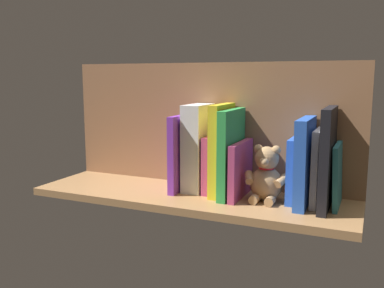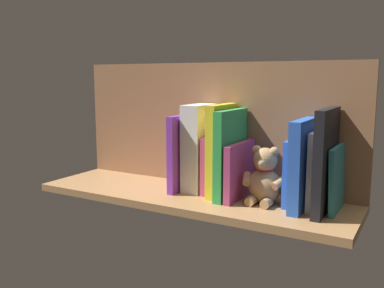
{
  "view_description": "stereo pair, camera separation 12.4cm",
  "coord_description": "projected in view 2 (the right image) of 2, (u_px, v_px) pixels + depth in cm",
  "views": [
    {
      "loc": [
        -49.31,
        112.21,
        34.63
      ],
      "look_at": [
        0.0,
        0.0,
        15.04
      ],
      "focal_mm": 39.24,
      "sensor_mm": 36.0,
      "label": 1
    },
    {
      "loc": [
        -60.4,
        106.65,
        34.63
      ],
      "look_at": [
        0.0,
        0.0,
        15.04
      ],
      "focal_mm": 39.24,
      "sensor_mm": 36.0,
      "label": 2
    }
  ],
  "objects": [
    {
      "name": "book_5",
      "position": [
        240.0,
        171.0,
        1.2
      ],
      "size": [
        1.92,
        18.17,
        16.21
      ],
      "primitive_type": "cube",
      "color": "#B23F72",
      "rests_on": "ground_plane"
    },
    {
      "name": "dictionary_thick_white",
      "position": [
        199.0,
        148.0,
        1.28
      ],
      "size": [
        5.89,
        13.45,
        26.48
      ],
      "primitive_type": "cube",
      "color": "white",
      "rests_on": "ground_plane"
    },
    {
      "name": "book_1",
      "position": [
        326.0,
        161.0,
        1.07
      ],
      "size": [
        2.44,
        19.19,
        26.88
      ],
      "primitive_type": "cube",
      "color": "black",
      "rests_on": "ground_plane"
    },
    {
      "name": "book_9",
      "position": [
        184.0,
        152.0,
        1.3
      ],
      "size": [
        2.08,
        16.65,
        23.25
      ],
      "primitive_type": "cube",
      "color": "purple",
      "rests_on": "ground_plane"
    },
    {
      "name": "book_7",
      "position": [
        222.0,
        150.0,
        1.23
      ],
      "size": [
        2.8,
        16.12,
        26.85
      ],
      "primitive_type": "cube",
      "color": "yellow",
      "rests_on": "ground_plane"
    },
    {
      "name": "book_0",
      "position": [
        337.0,
        179.0,
        1.09
      ],
      "size": [
        1.98,
        14.79,
        17.03
      ],
      "primitive_type": "cube",
      "rotation": [
        0.0,
        0.04,
        0.0
      ],
      "color": "teal",
      "rests_on": "ground_plane"
    },
    {
      "name": "ground_plane",
      "position": [
        192.0,
        197.0,
        1.27
      ],
      "size": [
        96.54,
        29.63,
        2.2
      ],
      "primitive_type": "cube",
      "color": "#A87A4C"
    },
    {
      "name": "book_3",
      "position": [
        303.0,
        164.0,
        1.11
      ],
      "size": [
        3.3,
        18.37,
        23.84
      ],
      "primitive_type": "cube",
      "rotation": [
        0.0,
        0.01,
        0.0
      ],
      "color": "blue",
      "rests_on": "ground_plane"
    },
    {
      "name": "book_2",
      "position": [
        317.0,
        170.0,
        1.11
      ],
      "size": [
        1.79,
        14.44,
        20.72
      ],
      "primitive_type": "cube",
      "color": "silver",
      "rests_on": "ground_plane"
    },
    {
      "name": "book_4",
      "position": [
        293.0,
        172.0,
        1.15
      ],
      "size": [
        2.09,
        13.52,
        18.02
      ],
      "primitive_type": "cube",
      "color": "blue",
      "rests_on": "ground_plane"
    },
    {
      "name": "book_8",
      "position": [
        214.0,
        164.0,
        1.27
      ],
      "size": [
        2.44,
        13.27,
        17.22
      ],
      "primitive_type": "cube",
      "color": "#B23F72",
      "rests_on": "ground_plane"
    },
    {
      "name": "book_6",
      "position": [
        231.0,
        154.0,
        1.21
      ],
      "size": [
        2.59,
        18.19,
        25.49
      ],
      "primitive_type": "cube",
      "color": "green",
      "rests_on": "ground_plane"
    },
    {
      "name": "shelf_back_panel",
      "position": [
        211.0,
        125.0,
        1.34
      ],
      "size": [
        96.54,
        1.5,
        39.15
      ],
      "primitive_type": "cube",
      "color": "#936342",
      "rests_on": "ground_plane"
    },
    {
      "name": "teddy_bear",
      "position": [
        264.0,
        178.0,
        1.16
      ],
      "size": [
        12.98,
        10.1,
        15.98
      ],
      "rotation": [
        0.0,
        0.0,
        -0.01
      ],
      "color": "tan",
      "rests_on": "ground_plane"
    }
  ]
}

